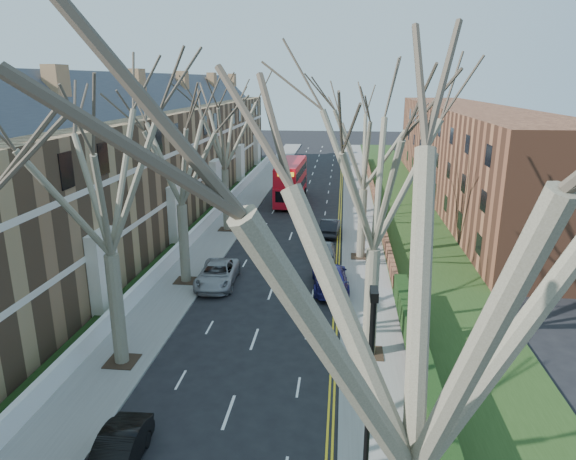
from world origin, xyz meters
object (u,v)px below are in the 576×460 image
(lamp_post, at_px, (367,430))
(car_right_near, at_px, (330,277))
(double_decker_bus, at_px, (291,183))
(car_left_mid, at_px, (117,454))

(lamp_post, bearing_deg, car_right_near, 94.04)
(double_decker_bus, height_order, car_left_mid, double_decker_bus)
(lamp_post, distance_m, car_right_near, 19.96)
(lamp_post, relative_size, car_right_near, 1.52)
(double_decker_bus, relative_size, car_left_mid, 2.65)
(double_decker_bus, xyz_separation_m, car_right_near, (4.90, -23.57, -1.31))
(lamp_post, xyz_separation_m, car_right_near, (-1.38, 19.55, -3.79))
(lamp_post, distance_m, double_decker_bus, 43.64)
(lamp_post, relative_size, double_decker_bus, 0.80)
(lamp_post, relative_size, car_left_mid, 2.11)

